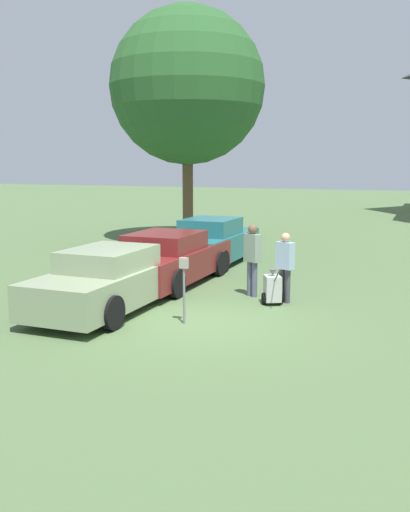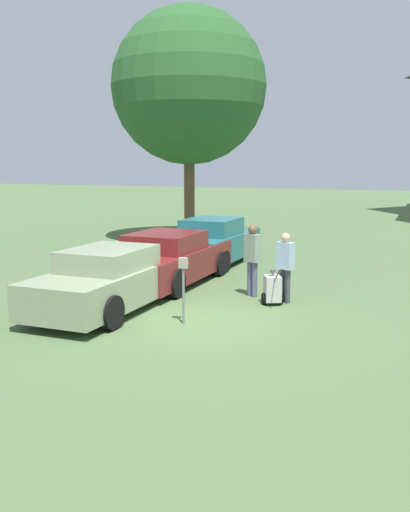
{
  "view_description": "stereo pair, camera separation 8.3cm",
  "coord_description": "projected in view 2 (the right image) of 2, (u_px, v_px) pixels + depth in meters",
  "views": [
    {
      "loc": [
        4.44,
        -10.73,
        3.31
      ],
      "look_at": [
        -0.54,
        1.71,
        1.1
      ],
      "focal_mm": 40.0,
      "sensor_mm": 36.0,
      "label": 1
    },
    {
      "loc": [
        4.51,
        -10.7,
        3.31
      ],
      "look_at": [
        -0.54,
        1.71,
        1.1
      ],
      "focal_mm": 40.0,
      "sensor_mm": 36.0,
      "label": 2
    }
  ],
  "objects": [
    {
      "name": "ground_plane",
      "position": [
        198.0,
        321.0,
        11.99
      ],
      "size": [
        120.0,
        120.0,
        0.0
      ],
      "primitive_type": "plane",
      "color": "#4C663D"
    },
    {
      "name": "parked_car_sage",
      "position": [
        113.0,
        280.0,
        12.95
      ],
      "size": [
        1.94,
        4.9,
        1.42
      ],
      "rotation": [
        0.0,
        0.0,
        0.0
      ],
      "color": "gray",
      "rests_on": "ground_plane"
    },
    {
      "name": "parked_car_maroon",
      "position": [
        168.0,
        259.0,
        15.62
      ],
      "size": [
        2.06,
        4.88,
        1.43
      ],
      "rotation": [
        0.0,
        0.0,
        0.0
      ],
      "color": "maroon",
      "rests_on": "ground_plane"
    },
    {
      "name": "parked_car_teal",
      "position": [
        213.0,
        243.0,
        18.72
      ],
      "size": [
        1.94,
        4.61,
        1.5
      ],
      "rotation": [
        0.0,
        0.0,
        0.0
      ],
      "color": "#23666B",
      "rests_on": "ground_plane"
    },
    {
      "name": "parking_meter",
      "position": [
        183.0,
        278.0,
        11.67
      ],
      "size": [
        0.18,
        0.09,
        1.39
      ],
      "color": "slate",
      "rests_on": "ground_plane"
    },
    {
      "name": "person_worker",
      "position": [
        253.0,
        255.0,
        14.07
      ],
      "size": [
        0.47,
        0.4,
        1.81
      ],
      "rotation": [
        0.0,
        0.0,
        2.63
      ],
      "color": "#515670",
      "rests_on": "ground_plane"
    },
    {
      "name": "person_supervisor",
      "position": [
        285.0,
        263.0,
        13.47
      ],
      "size": [
        0.47,
        0.38,
        1.67
      ],
      "rotation": [
        0.0,
        0.0,
        2.71
      ],
      "color": "#3F3F47",
      "rests_on": "ground_plane"
    },
    {
      "name": "equipment_cart",
      "position": [
        272.0,
        288.0,
        13.36
      ],
      "size": [
        0.64,
        0.97,
        1.0
      ],
      "rotation": [
        0.0,
        0.0,
        0.47
      ],
      "color": "#B2B2AD",
      "rests_on": "ground_plane"
    },
    {
      "name": "shade_tree",
      "position": [
        189.0,
        87.0,
        23.1
      ],
      "size": [
        6.29,
        6.29,
        9.49
      ],
      "color": "brown",
      "rests_on": "ground_plane"
    }
  ]
}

